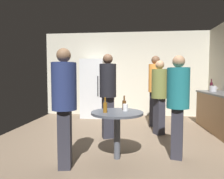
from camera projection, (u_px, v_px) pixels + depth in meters
name	position (u px, v px, depth m)	size (l,w,h in m)	color
ground_plane	(121.00, 142.00, 4.11)	(5.20, 5.20, 0.10)	#7A6651
wall_back	(126.00, 74.00, 6.62)	(5.32, 0.06, 2.70)	beige
refrigerator	(93.00, 88.00, 6.33)	(0.70, 0.68, 1.80)	silver
kitchen_counter	(223.00, 113.00, 4.59)	(0.64, 1.92, 0.90)	olive
kettle	(213.00, 89.00, 5.05)	(0.24, 0.17, 0.18)	#B2B2B7
wine_bottle_on_counter	(211.00, 86.00, 5.23)	(0.08, 0.08, 0.31)	#3F141E
foreground_table	(117.00, 118.00, 3.11)	(0.80, 0.80, 0.73)	#4C515B
beer_bottle_amber	(105.00, 107.00, 3.03)	(0.06, 0.06, 0.23)	#8C5919
beer_bottle_brown	(124.00, 105.00, 3.28)	(0.06, 0.06, 0.23)	#593314
plastic_cup_white	(125.00, 107.00, 3.17)	(0.08, 0.08, 0.11)	white
person_in_navy_shirt	(64.00, 99.00, 2.78)	(0.39, 0.39, 1.66)	#2D2D38
person_in_teal_shirt	(178.00, 99.00, 3.11)	(0.42, 0.42, 1.60)	#2D2D38
person_in_olive_shirt	(159.00, 91.00, 4.41)	(0.46, 0.46, 1.62)	#2D2D38
person_in_orange_shirt	(155.00, 85.00, 5.11)	(0.47, 0.47, 1.79)	#2D2D38
person_in_black_shirt	(108.00, 89.00, 4.13)	(0.44, 0.44, 1.73)	#2D2D38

